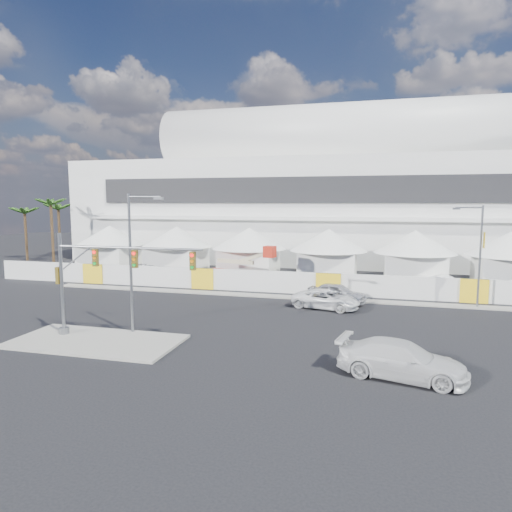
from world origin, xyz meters
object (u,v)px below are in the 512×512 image
(streetlight_curb, at_px, (478,249))
(boom_lift, at_px, (232,272))
(pickup_near, at_px, (402,360))
(traffic_mast, at_px, (93,278))
(lot_car_c, at_px, (151,272))
(sedan_silver, at_px, (337,293))
(pickup_curb, at_px, (326,299))
(streetlight_median, at_px, (134,254))
(lot_car_a, at_px, (445,283))

(streetlight_curb, height_order, boom_lift, streetlight_curb)
(pickup_near, xyz_separation_m, traffic_mast, (-17.81, 1.76, 2.88))
(lot_car_c, height_order, traffic_mast, traffic_mast)
(sedan_silver, height_order, traffic_mast, traffic_mast)
(pickup_curb, bearing_deg, sedan_silver, -4.10)
(lot_car_c, height_order, streetlight_median, streetlight_median)
(pickup_curb, bearing_deg, pickup_near, -146.61)
(pickup_curb, bearing_deg, streetlight_median, 145.68)
(lot_car_a, bearing_deg, streetlight_curb, -138.96)
(sedan_silver, height_order, lot_car_a, sedan_silver)
(lot_car_a, relative_size, streetlight_curb, 0.50)
(pickup_curb, bearing_deg, traffic_mast, 145.06)
(pickup_near, height_order, lot_car_a, pickup_near)
(traffic_mast, height_order, streetlight_curb, streetlight_curb)
(streetlight_curb, relative_size, boom_lift, 0.99)
(traffic_mast, distance_m, streetlight_curb, 28.39)
(lot_car_a, bearing_deg, pickup_near, -160.31)
(pickup_near, distance_m, streetlight_median, 16.79)
(pickup_near, relative_size, traffic_mast, 0.62)
(pickup_curb, relative_size, traffic_mast, 0.55)
(traffic_mast, height_order, boom_lift, traffic_mast)
(pickup_curb, height_order, lot_car_a, pickup_curb)
(pickup_near, bearing_deg, streetlight_curb, -9.35)
(lot_car_a, distance_m, traffic_mast, 32.12)
(lot_car_c, bearing_deg, lot_car_a, -59.01)
(sedan_silver, bearing_deg, streetlight_median, 149.45)
(sedan_silver, relative_size, lot_car_a, 1.19)
(traffic_mast, xyz_separation_m, streetlight_curb, (24.21, 14.81, 0.94))
(traffic_mast, bearing_deg, lot_car_c, 109.00)
(pickup_curb, height_order, streetlight_curb, streetlight_curb)
(sedan_silver, relative_size, pickup_near, 0.80)
(pickup_near, xyz_separation_m, lot_car_c, (-25.00, 22.64, -0.18))
(traffic_mast, distance_m, boom_lift, 21.29)
(lot_car_a, xyz_separation_m, streetlight_median, (-21.13, -20.67, 4.47))
(sedan_silver, distance_m, streetlight_curb, 11.44)
(lot_car_c, bearing_deg, sedan_silver, -80.37)
(pickup_curb, bearing_deg, streetlight_curb, -61.36)
(lot_car_c, bearing_deg, boom_lift, -60.54)
(pickup_curb, relative_size, lot_car_a, 1.29)
(lot_car_a, bearing_deg, lot_car_c, 124.46)
(boom_lift, bearing_deg, traffic_mast, -80.15)
(pickup_curb, distance_m, pickup_near, 14.27)
(pickup_curb, relative_size, streetlight_curb, 0.65)
(streetlight_median, distance_m, boom_lift, 19.94)
(pickup_near, height_order, streetlight_median, streetlight_median)
(pickup_curb, xyz_separation_m, boom_lift, (-10.80, 9.42, 0.35))
(lot_car_a, xyz_separation_m, streetlight_curb, (1.17, -7.37, 4.02))
(pickup_curb, height_order, pickup_near, pickup_near)
(lot_car_a, height_order, lot_car_c, lot_car_c)
(sedan_silver, xyz_separation_m, lot_car_c, (-20.68, 7.08, -0.13))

